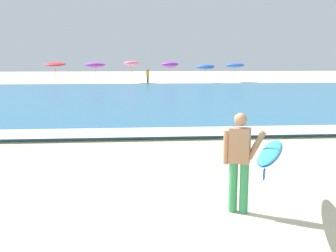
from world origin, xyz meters
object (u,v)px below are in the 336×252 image
(beach_umbrella_4, at_px, (205,67))
(beachgoer_near_row_left, at_px, (148,76))
(surfer_with_board, at_px, (255,155))
(beach_umbrella_3, at_px, (170,65))
(beach_umbrella_0, at_px, (55,64))
(beach_umbrella_1, at_px, (95,65))
(beach_umbrella_2, at_px, (132,63))
(beach_umbrella_5, at_px, (235,65))

(beach_umbrella_4, height_order, beachgoer_near_row_left, beach_umbrella_4)
(surfer_with_board, relative_size, beach_umbrella_4, 1.21)
(beach_umbrella_3, bearing_deg, surfer_with_board, -92.89)
(beach_umbrella_0, height_order, beachgoer_near_row_left, beach_umbrella_0)
(beach_umbrella_1, distance_m, beach_umbrella_2, 4.12)
(surfer_with_board, relative_size, beach_umbrella_1, 1.08)
(beach_umbrella_0, xyz_separation_m, beach_umbrella_4, (16.10, 0.94, -0.31))
(beach_umbrella_2, distance_m, beach_umbrella_5, 11.73)
(beach_umbrella_1, bearing_deg, beach_umbrella_5, 4.93)
(beach_umbrella_4, height_order, beach_umbrella_5, beach_umbrella_5)
(beach_umbrella_0, height_order, beach_umbrella_5, beach_umbrella_0)
(beach_umbrella_2, bearing_deg, surfer_with_board, -86.54)
(beach_umbrella_0, height_order, beach_umbrella_2, beach_umbrella_2)
(surfer_with_board, bearing_deg, beach_umbrella_0, 105.83)
(beach_umbrella_3, bearing_deg, beach_umbrella_4, 10.03)
(surfer_with_board, relative_size, beach_umbrella_3, 1.05)
(beach_umbrella_0, xyz_separation_m, beach_umbrella_1, (4.09, 0.58, -0.10))
(beach_umbrella_1, xyz_separation_m, beach_umbrella_4, (12.02, 0.36, -0.21))
(surfer_with_board, distance_m, beach_umbrella_2, 38.27)
(beach_umbrella_2, bearing_deg, beachgoer_near_row_left, -51.86)
(surfer_with_board, relative_size, beach_umbrella_5, 1.13)
(surfer_with_board, height_order, beach_umbrella_5, beach_umbrella_5)
(beach_umbrella_2, bearing_deg, beach_umbrella_5, -0.38)
(beach_umbrella_1, distance_m, beach_umbrella_3, 8.02)
(beach_umbrella_3, relative_size, beach_umbrella_5, 1.07)
(beach_umbrella_4, distance_m, beach_umbrella_5, 3.71)
(beach_umbrella_1, xyz_separation_m, beachgoer_near_row_left, (5.58, -0.77, -1.16))
(beach_umbrella_2, bearing_deg, beach_umbrella_4, -7.42)
(beach_umbrella_5, bearing_deg, beach_umbrella_3, -167.42)
(surfer_with_board, relative_size, beachgoer_near_row_left, 1.60)
(beach_umbrella_0, relative_size, beach_umbrella_5, 1.07)
(beach_umbrella_1, xyz_separation_m, beach_umbrella_2, (3.86, 1.42, 0.16))
(beach_umbrella_2, relative_size, beach_umbrella_5, 1.11)
(beach_umbrella_0, distance_m, beach_umbrella_5, 19.78)
(beach_umbrella_0, bearing_deg, beach_umbrella_3, 1.10)
(surfer_with_board, xyz_separation_m, beachgoer_near_row_left, (-0.59, 35.99, -0.19))
(beachgoer_near_row_left, bearing_deg, beach_umbrella_1, 172.18)
(beach_umbrella_4, bearing_deg, beach_umbrella_0, -176.66)
(beach_umbrella_0, bearing_deg, beach_umbrella_5, 5.59)
(beach_umbrella_0, height_order, beach_umbrella_4, beach_umbrella_0)
(beach_umbrella_4, bearing_deg, beachgoer_near_row_left, -170.05)
(beach_umbrella_4, bearing_deg, beach_umbrella_2, 172.58)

